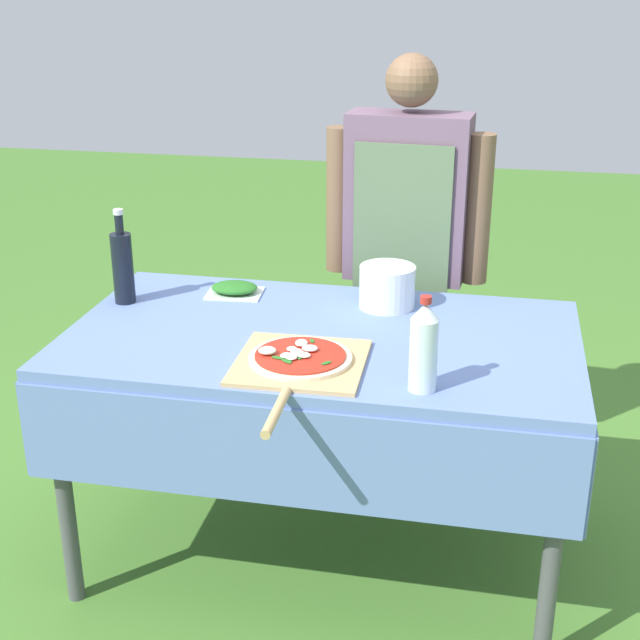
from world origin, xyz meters
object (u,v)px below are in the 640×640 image
at_px(herb_container, 235,289).
at_px(pizza_on_peel, 299,362).
at_px(mixing_tub, 387,287).
at_px(oil_bottle, 123,266).
at_px(water_bottle, 424,346).
at_px(prep_table, 322,361).
at_px(person_cook, 406,239).

bearing_deg(herb_container, pizza_on_peel, -56.84).
bearing_deg(mixing_tub, oil_bottle, -171.22).
distance_m(water_bottle, mixing_tub, 0.58).
bearing_deg(herb_container, oil_bottle, -156.83).
relative_size(pizza_on_peel, herb_container, 3.10).
xyz_separation_m(prep_table, pizza_on_peel, (-0.01, -0.24, 0.10)).
bearing_deg(oil_bottle, herb_container, 23.17).
bearing_deg(prep_table, person_cook, 74.04).
bearing_deg(herb_container, person_cook, 33.38).
height_order(person_cook, herb_container, person_cook).
bearing_deg(mixing_tub, herb_container, 178.82).
height_order(prep_table, pizza_on_peel, pizza_on_peel).
relative_size(pizza_on_peel, oil_bottle, 1.92).
bearing_deg(water_bottle, pizza_on_peel, 167.93).
relative_size(prep_table, oil_bottle, 4.95).
distance_m(prep_table, water_bottle, 0.49).
relative_size(person_cook, oil_bottle, 4.99).
height_order(person_cook, oil_bottle, person_cook).
bearing_deg(pizza_on_peel, person_cook, 76.16).
relative_size(prep_table, herb_container, 7.99).
bearing_deg(person_cook, prep_table, 78.25).
relative_size(prep_table, person_cook, 0.99).
height_order(prep_table, water_bottle, water_bottle).
distance_m(pizza_on_peel, mixing_tub, 0.52).
xyz_separation_m(prep_table, mixing_tub, (0.15, 0.25, 0.15)).
height_order(oil_bottle, herb_container, oil_bottle).
relative_size(person_cook, mixing_tub, 8.65).
xyz_separation_m(pizza_on_peel, mixing_tub, (0.17, 0.49, 0.05)).
distance_m(water_bottle, herb_container, 0.87).
bearing_deg(oil_bottle, person_cook, 29.70).
bearing_deg(water_bottle, oil_bottle, 155.98).
distance_m(prep_table, herb_container, 0.44).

